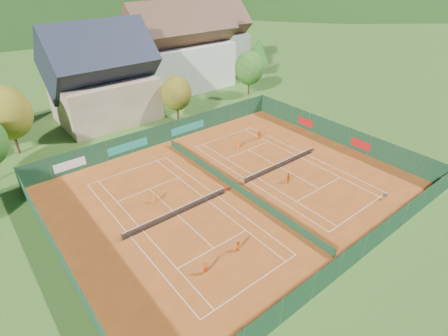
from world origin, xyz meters
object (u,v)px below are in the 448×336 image
(player_left_near, at_px, (205,268))
(player_left_mid, at_px, (239,246))
(player_right_near, at_px, (288,178))
(player_left_far, at_px, (155,199))
(chalet, at_px, (102,81))
(hotel_block_a, at_px, (181,52))
(player_right_far_b, at_px, (259,134))
(hotel_block_b, at_px, (212,41))
(player_right_far_a, at_px, (238,144))
(ball_hopper, at_px, (385,195))

(player_left_near, height_order, player_left_mid, player_left_near)
(player_left_mid, distance_m, player_right_near, 13.37)
(player_left_far, bearing_deg, player_right_near, -173.50)
(chalet, distance_m, player_left_near, 39.61)
(hotel_block_a, height_order, player_right_far_b, hotel_block_a)
(hotel_block_b, height_order, player_right_far_a, hotel_block_b)
(player_right_far_b, bearing_deg, player_left_mid, 30.98)
(player_right_far_a, xyz_separation_m, player_right_far_b, (4.47, 0.31, 0.01))
(player_left_near, xyz_separation_m, player_left_mid, (4.03, 0.26, -0.08))
(player_left_mid, xyz_separation_m, player_right_far_a, (13.66, 15.89, 0.04))
(hotel_block_a, bearing_deg, player_right_far_b, -98.74)
(hotel_block_b, relative_size, player_left_near, 11.43)
(player_left_far, xyz_separation_m, player_right_far_b, (20.50, 4.51, 0.12))
(player_left_far, xyz_separation_m, player_right_near, (14.75, -6.64, 0.16))
(player_left_far, bearing_deg, chalet, -71.64)
(hotel_block_b, xyz_separation_m, player_right_far_a, (-22.77, -36.30, -5.91))
(player_left_mid, height_order, player_right_far_b, player_right_far_b)
(player_left_far, relative_size, player_right_far_b, 0.83)
(hotel_block_a, bearing_deg, ball_hopper, -94.65)
(hotel_block_b, bearing_deg, ball_hopper, -107.65)
(hotel_block_b, height_order, player_left_mid, hotel_block_b)
(player_left_far, height_order, player_right_far_a, player_right_far_a)
(player_left_near, bearing_deg, player_right_near, 6.88)
(player_right_near, bearing_deg, chalet, 85.85)
(chalet, bearing_deg, player_right_far_b, -56.23)
(hotel_block_b, relative_size, player_left_mid, 12.74)
(player_left_near, bearing_deg, player_left_mid, -7.39)
(player_left_near, relative_size, player_right_far_a, 1.06)
(hotel_block_a, distance_m, player_left_near, 52.15)
(chalet, relative_size, player_left_mid, 11.94)
(hotel_block_a, xyz_separation_m, player_left_far, (-24.80, -32.49, -6.78))
(chalet, height_order, player_right_far_a, chalet)
(player_left_mid, distance_m, player_right_far_b, 24.32)
(ball_hopper, relative_size, player_right_near, 0.53)
(chalet, distance_m, hotel_block_a, 19.94)
(hotel_block_b, xyz_separation_m, player_right_near, (-24.05, -47.13, -5.86))
(hotel_block_a, height_order, hotel_block_b, hotel_block_a)
(player_left_mid, xyz_separation_m, player_right_near, (12.38, 5.06, 0.08))
(hotel_block_a, height_order, ball_hopper, hotel_block_a)
(player_left_near, bearing_deg, player_left_far, 71.02)
(chalet, relative_size, ball_hopper, 20.25)
(hotel_block_a, relative_size, player_right_far_a, 15.12)
(player_left_mid, distance_m, player_left_far, 11.94)
(hotel_block_b, xyz_separation_m, player_left_far, (-38.80, -40.49, -6.02))
(hotel_block_b, distance_m, player_right_far_a, 43.25)
(player_left_far, distance_m, player_right_far_a, 16.57)
(hotel_block_b, height_order, player_right_far_b, hotel_block_b)
(hotel_block_a, distance_m, player_left_far, 41.44)
(hotel_block_b, relative_size, player_right_near, 11.40)
(player_right_near, bearing_deg, hotel_block_a, 56.33)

